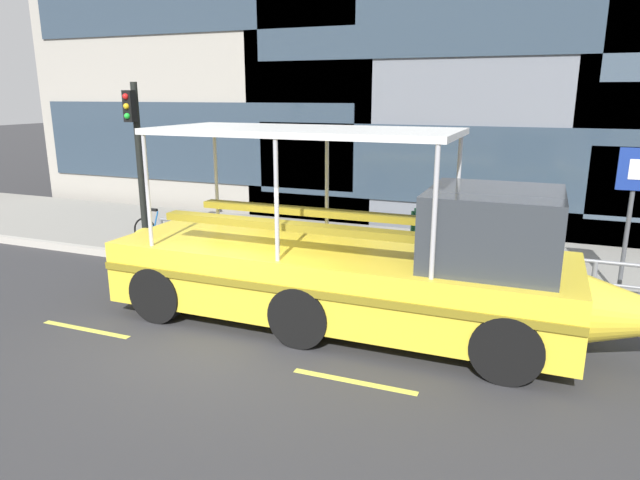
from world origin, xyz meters
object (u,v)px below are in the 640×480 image
traffic_light_pole (137,149)px  parking_sign (632,198)px  leaned_bicycle (162,232)px  duck_tour_boat (368,268)px  pedestrian_near_bow (555,235)px  pedestrian_mid_left (421,226)px

traffic_light_pole → parking_sign: (10.62, 0.45, -0.53)m
parking_sign → leaned_bicycle: parking_sign is taller
duck_tour_boat → pedestrian_near_bow: bearing=49.8°
duck_tour_boat → pedestrian_mid_left: 3.21m
traffic_light_pole → pedestrian_mid_left: 6.94m
duck_tour_boat → leaned_bicycle: bearing=158.0°
parking_sign → pedestrian_mid_left: (-3.89, 0.43, -0.96)m
leaned_bicycle → pedestrian_near_bow: 9.03m
duck_tour_boat → parking_sign: bearing=34.1°
pedestrian_near_bow → parking_sign: bearing=-29.2°
parking_sign → duck_tour_boat: 5.04m
traffic_light_pole → leaned_bicycle: 2.09m
leaned_bicycle → duck_tour_boat: (6.05, -2.45, 0.51)m
duck_tour_boat → traffic_light_pole: bearing=160.4°
parking_sign → duck_tour_boat: size_ratio=0.29×
leaned_bicycle → parking_sign: bearing=1.8°
leaned_bicycle → pedestrian_mid_left: (6.26, 0.75, 0.55)m
pedestrian_mid_left → pedestrian_near_bow: bearing=5.1°
pedestrian_mid_left → duck_tour_boat: bearing=-93.7°
parking_sign → leaned_bicycle: (-10.15, -0.32, -1.51)m
duck_tour_boat → pedestrian_mid_left: size_ratio=6.30×
pedestrian_near_bow → pedestrian_mid_left: size_ratio=0.99×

